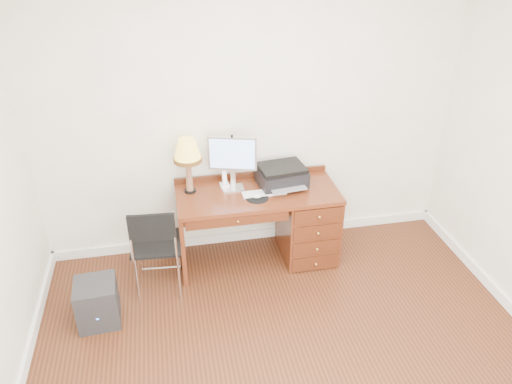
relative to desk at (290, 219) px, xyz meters
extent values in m
plane|color=#391A0D|center=(-0.32, -1.40, -0.41)|extent=(4.00, 4.00, 0.00)
plane|color=white|center=(-0.32, 0.35, 0.94)|extent=(4.00, 0.00, 4.00)
cube|color=white|center=(-0.32, 0.33, -0.36)|extent=(4.00, 0.03, 0.10)
cube|color=#632914|center=(-0.32, -0.01, 0.32)|extent=(1.50, 0.65, 0.04)
cube|color=#632914|center=(0.18, -0.01, -0.06)|extent=(0.50, 0.61, 0.71)
cube|color=#632914|center=(-1.05, -0.01, -0.06)|extent=(0.04, 0.61, 0.71)
cube|color=#4E200F|center=(-0.56, 0.29, 0.05)|extent=(0.96, 0.03, 0.39)
cube|color=#4E200F|center=(-0.56, -0.31, 0.25)|extent=(0.91, 0.03, 0.09)
sphere|color=#BF8C3F|center=(0.18, -0.34, -0.06)|extent=(0.03, 0.03, 0.03)
cube|color=silver|center=(-0.54, 0.10, 0.34)|extent=(0.23, 0.19, 0.01)
cube|color=silver|center=(-0.54, 0.14, 0.43)|extent=(0.05, 0.04, 0.16)
cube|color=silver|center=(-0.54, 0.13, 0.69)|extent=(0.44, 0.16, 0.32)
cube|color=#4C8CF2|center=(-0.54, 0.11, 0.69)|extent=(0.40, 0.12, 0.29)
cube|color=white|center=(-0.27, -0.05, 0.34)|extent=(0.41, 0.13, 0.02)
cylinder|color=black|center=(-0.35, -0.12, 0.34)|extent=(0.21, 0.21, 0.01)
ellipsoid|color=white|center=(-0.35, -0.12, 0.36)|extent=(0.09, 0.06, 0.04)
cube|color=black|center=(-0.07, 0.10, 0.41)|extent=(0.47, 0.39, 0.16)
cube|color=black|center=(-0.07, 0.10, 0.51)|extent=(0.45, 0.37, 0.04)
cylinder|color=black|center=(-0.93, 0.12, 0.35)|extent=(0.11, 0.11, 0.02)
cone|color=brown|center=(-0.93, 0.12, 0.51)|extent=(0.07, 0.07, 0.31)
cone|color=#E4C248|center=(-0.93, 0.12, 0.77)|extent=(0.25, 0.25, 0.19)
cylinder|color=#593814|center=(-0.93, 0.12, 0.67)|extent=(0.26, 0.26, 0.04)
cube|color=white|center=(-0.61, 0.15, 0.36)|extent=(0.09, 0.09, 0.04)
cube|color=white|center=(-0.61, 0.15, 0.44)|extent=(0.05, 0.06, 0.14)
cylinder|color=black|center=(0.12, 0.20, 0.39)|extent=(0.08, 0.08, 0.10)
cube|color=black|center=(-1.28, -0.26, 0.06)|extent=(0.45, 0.45, 0.03)
cube|color=black|center=(-1.28, -0.46, 0.36)|extent=(0.38, 0.05, 0.25)
cylinder|color=silver|center=(-1.46, -0.08, -0.17)|extent=(0.02, 0.02, 0.48)
cylinder|color=silver|center=(-1.10, -0.08, -0.17)|extent=(0.02, 0.02, 0.48)
cylinder|color=silver|center=(-1.46, -0.44, -0.17)|extent=(0.02, 0.02, 0.48)
cylinder|color=silver|center=(-1.10, -0.44, -0.17)|extent=(0.02, 0.02, 0.48)
cylinder|color=silver|center=(-1.46, -0.46, 0.27)|extent=(0.02, 0.02, 0.42)
cylinder|color=silver|center=(-1.10, -0.46, 0.27)|extent=(0.02, 0.02, 0.42)
cube|color=black|center=(-1.80, -0.61, -0.22)|extent=(0.35, 0.35, 0.39)
camera|label=1|loc=(-1.11, -3.94, 2.61)|focal=35.00mm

